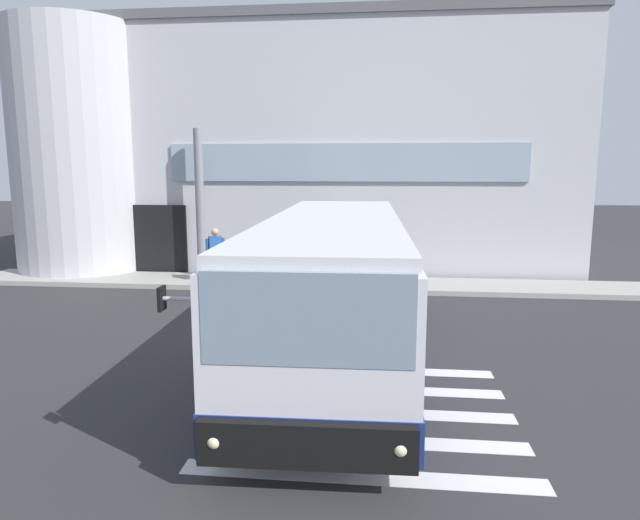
% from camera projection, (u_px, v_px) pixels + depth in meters
% --- Properties ---
extents(ground_plane, '(80.00, 90.00, 0.02)m').
position_uv_depth(ground_plane, '(283.00, 330.00, 12.83)').
color(ground_plane, '#2B2B2D').
rests_on(ground_plane, ground).
extents(bay_paint_stripes, '(4.40, 3.96, 0.01)m').
position_uv_depth(bay_paint_stripes, '(366.00, 412.00, 8.49)').
color(bay_paint_stripes, silver).
rests_on(bay_paint_stripes, ground).
extents(terminal_building, '(19.24, 13.80, 8.61)m').
position_uv_depth(terminal_building, '(314.00, 151.00, 23.52)').
color(terminal_building, '#B7B7BC').
rests_on(terminal_building, ground).
extents(boarding_curb, '(21.44, 2.00, 0.15)m').
position_uv_depth(boarding_curb, '(310.00, 283.00, 17.52)').
color(boarding_curb, '#9E9B93').
rests_on(boarding_curb, ground).
extents(entry_support_column, '(0.28, 0.28, 4.72)m').
position_uv_depth(entry_support_column, '(200.00, 203.00, 18.10)').
color(entry_support_column, slate).
rests_on(entry_support_column, boarding_curb).
extents(bus_main_foreground, '(3.02, 10.54, 2.70)m').
position_uv_depth(bus_main_foreground, '(334.00, 285.00, 11.19)').
color(bus_main_foreground, silver).
rests_on(bus_main_foreground, ground).
extents(passenger_near_column, '(0.53, 0.49, 1.68)m').
position_uv_depth(passenger_near_column, '(215.00, 251.00, 17.19)').
color(passenger_near_column, '#1E2338').
rests_on(passenger_near_column, boarding_curb).
extents(passenger_by_doorway, '(0.56, 0.34, 1.68)m').
position_uv_depth(passenger_by_doorway, '(255.00, 251.00, 17.46)').
color(passenger_by_doorway, '#1E2338').
rests_on(passenger_by_doorway, boarding_curb).
extents(passenger_at_curb_edge, '(0.59, 0.26, 1.68)m').
position_uv_depth(passenger_at_curb_edge, '(299.00, 251.00, 17.43)').
color(passenger_at_curb_edge, '#1E2338').
rests_on(passenger_at_curb_edge, boarding_curb).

